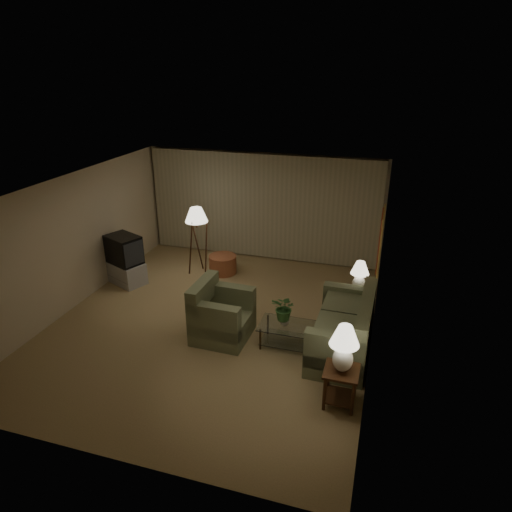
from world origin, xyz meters
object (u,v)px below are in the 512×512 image
Objects in this scene: table_lamp_far at (360,274)px; ottoman at (223,264)px; side_table_far at (357,299)px; table_lamp_near at (344,345)px; sofa at (342,330)px; coffee_table at (292,333)px; vase at (284,321)px; armchair at (223,316)px; floor_lamp at (198,240)px; tv_cabinet at (127,272)px; crt_tv at (124,249)px; side_table_near at (341,381)px.

ottoman is (-3.27, 1.21, -0.74)m from table_lamp_far.
ottoman is (-3.27, 1.21, -0.19)m from side_table_far.
table_lamp_near is 5.09m from ottoman.
sofa reaches higher than coffee_table.
side_table_far reaches higher than vase.
ottoman is at bearing 131.64° from coffee_table.
table_lamp_near is 1.77m from coffee_table.
armchair is 1.78× the size of side_table_far.
armchair is at bearing 152.42° from table_lamp_near.
tv_cabinet is at bearing -144.88° from floor_lamp.
table_lamp_near is (0.00, -2.60, 0.63)m from side_table_far.
table_lamp_far is (2.29, 1.40, 0.53)m from armchair.
coffee_table is 4.44m from tv_cabinet.
table_lamp_near is 1.13× the size of ottoman.
sofa is 1.01m from vase.
crt_tv is at bearing 0.00° from tv_cabinet.
sofa is at bearing 5.72° from vase.
crt_tv is (-2.91, 1.48, 0.39)m from armchair.
ottoman is at bearing 54.19° from crt_tv.
sofa is 2.15m from armchair.
floor_lamp reaches higher than crt_tv.
sofa is 2.16× the size of crt_tv.
sofa is 1.95× the size of tv_cabinet.
side_table_far is 0.98× the size of table_lamp_far.
coffee_table is at bearing -40.25° from floor_lamp.
coffee_table is at bearing -126.47° from side_table_far.
coffee_table is at bearing -82.09° from sofa.
side_table_far is 3.50m from ottoman.
side_table_near and side_table_far have the same top height.
ottoman is 3.34m from vase.
vase is (-1.00, -0.10, 0.07)m from sofa.
armchair is at bearing -57.93° from floor_lamp.
coffee_table is at bearing 128.60° from side_table_near.
side_table_near is at bearing -116.03° from armchair.
side_table_far is at bearing 49.62° from vase.
vase is (-1.15, -1.35, 0.09)m from side_table_far.
side_table_near is 5.85m from tv_cabinet.
vase is at bearing 132.56° from side_table_near.
sofa is 3.18× the size of table_lamp_far.
floor_lamp reaches higher than side_table_far.
side_table_far is 0.56m from table_lamp_far.
tv_cabinet is (-5.20, 0.07, -0.16)m from side_table_far.
side_table_near is (2.29, -1.20, -0.02)m from armchair.
table_lamp_near is 4.58× the size of vase.
armchair is at bearing 152.42° from side_table_near.
vase reaches higher than coffee_table.
vase is (4.05, -1.42, 0.25)m from tv_cabinet.
armchair is 1.44× the size of table_lamp_near.
side_table_far is at bearing -56.97° from armchair.
side_table_near is 5.86m from crt_tv.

